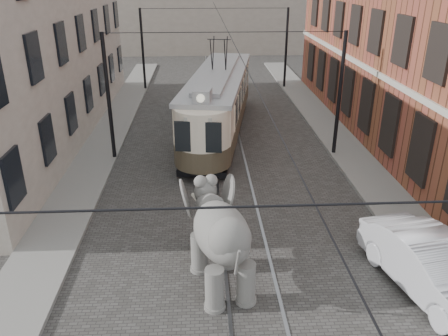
{
  "coord_description": "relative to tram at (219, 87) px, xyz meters",
  "views": [
    {
      "loc": [
        -1.37,
        -14.47,
        8.4
      ],
      "look_at": [
        -0.6,
        -0.13,
        2.1
      ],
      "focal_mm": 36.01,
      "sensor_mm": 36.0,
      "label": 1
    }
  ],
  "objects": [
    {
      "name": "brick_building",
      "position": [
        11.33,
        -0.8,
        3.41
      ],
      "size": [
        8.0,
        26.0,
        12.0
      ],
      "primitive_type": "cube",
      "color": "brown",
      "rests_on": "ground"
    },
    {
      "name": "sidewalk_left",
      "position": [
        -6.17,
        -9.8,
        -2.52
      ],
      "size": [
        2.0,
        60.0,
        0.15
      ],
      "primitive_type": "cube",
      "color": "slate",
      "rests_on": "ground"
    },
    {
      "name": "stucco_building",
      "position": [
        -10.67,
        0.2,
        2.41
      ],
      "size": [
        7.0,
        24.0,
        10.0
      ],
      "primitive_type": "cube",
      "color": "gray",
      "rests_on": "ground"
    },
    {
      "name": "catenary",
      "position": [
        0.13,
        -4.8,
        0.41
      ],
      "size": [
        11.0,
        30.2,
        6.0
      ],
      "primitive_type": null,
      "color": "black",
      "rests_on": "ground"
    },
    {
      "name": "sidewalk_right",
      "position": [
        6.33,
        -9.8,
        -2.52
      ],
      "size": [
        2.0,
        60.0,
        0.15
      ],
      "primitive_type": "cube",
      "color": "slate",
      "rests_on": "ground"
    },
    {
      "name": "ground",
      "position": [
        0.33,
        -9.8,
        -2.59
      ],
      "size": [
        120.0,
        120.0,
        0.0
      ],
      "primitive_type": "plane",
      "color": "#413E3C"
    },
    {
      "name": "tram_rails",
      "position": [
        0.33,
        -9.8,
        -2.58
      ],
      "size": [
        1.54,
        80.0,
        0.02
      ],
      "primitive_type": null,
      "color": "slate",
      "rests_on": "ground"
    },
    {
      "name": "tram",
      "position": [
        0.0,
        0.0,
        0.0
      ],
      "size": [
        4.8,
        13.32,
        5.18
      ],
      "primitive_type": null,
      "rotation": [
        0.0,
        0.0,
        -0.16
      ],
      "color": "beige",
      "rests_on": "ground"
    },
    {
      "name": "parked_car",
      "position": [
        5.33,
        -14.22,
        -1.77
      ],
      "size": [
        2.79,
        5.25,
        1.64
      ],
      "primitive_type": "imported",
      "rotation": [
        0.0,
        0.0,
        0.22
      ],
      "color": "silver",
      "rests_on": "ground"
    },
    {
      "name": "elephant",
      "position": [
        -0.54,
        -13.64,
        -1.2
      ],
      "size": [
        3.46,
        4.99,
        2.78
      ],
      "primitive_type": null,
      "rotation": [
        0.0,
        0.0,
        0.23
      ],
      "color": "#605D59",
      "rests_on": "ground"
    }
  ]
}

